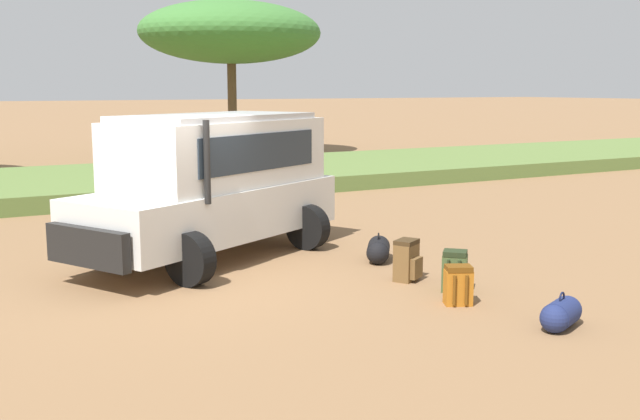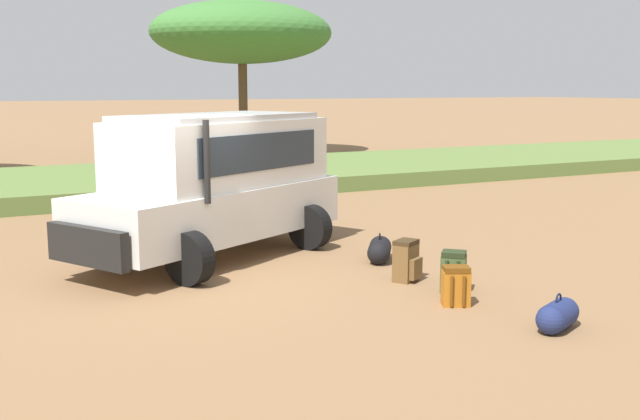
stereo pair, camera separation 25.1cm
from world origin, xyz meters
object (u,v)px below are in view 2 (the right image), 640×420
at_px(safari_vehicle, 215,182).
at_px(backpack_beside_front_wheel, 456,286).
at_px(acacia_tree_right_mid, 242,33).
at_px(backpack_near_rear_wheel, 453,272).
at_px(duffel_bag_low_black_case, 558,315).
at_px(backpack_cluster_center, 407,261).
at_px(duffel_bag_soft_canvas, 380,250).

bearing_deg(safari_vehicle, backpack_beside_front_wheel, -66.51).
distance_m(backpack_beside_front_wheel, acacia_tree_right_mid, 23.88).
bearing_deg(backpack_near_rear_wheel, duffel_bag_low_black_case, -87.77).
xyz_separation_m(duffel_bag_low_black_case, acacia_tree_right_mid, (5.48, 24.00, 4.99)).
bearing_deg(backpack_near_rear_wheel, backpack_cluster_center, 106.87).
bearing_deg(backpack_cluster_center, acacia_tree_right_mid, 74.71).
bearing_deg(backpack_cluster_center, duffel_bag_low_black_case, -83.30).
height_order(safari_vehicle, backpack_near_rear_wheel, safari_vehicle).
height_order(safari_vehicle, acacia_tree_right_mid, acacia_tree_right_mid).
bearing_deg(duffel_bag_soft_canvas, backpack_cluster_center, -104.52).
xyz_separation_m(backpack_near_rear_wheel, duffel_bag_low_black_case, (0.08, -1.94, -0.11)).
distance_m(safari_vehicle, backpack_beside_front_wheel, 4.76).
bearing_deg(backpack_beside_front_wheel, backpack_cluster_center, 84.60).
distance_m(backpack_near_rear_wheel, duffel_bag_low_black_case, 1.94).
distance_m(backpack_near_rear_wheel, acacia_tree_right_mid, 23.27).
relative_size(backpack_cluster_center, duffel_bag_low_black_case, 0.83).
relative_size(backpack_beside_front_wheel, duffel_bag_soft_canvas, 0.65).
bearing_deg(acacia_tree_right_mid, safari_vehicle, -113.00).
bearing_deg(backpack_cluster_center, duffel_bag_soft_canvas, 75.48).
relative_size(safari_vehicle, backpack_near_rear_wheel, 8.94).
relative_size(safari_vehicle, acacia_tree_right_mid, 0.68).
relative_size(backpack_cluster_center, backpack_near_rear_wheel, 1.05).
distance_m(backpack_cluster_center, duffel_bag_soft_canvas, 1.36).
relative_size(duffel_bag_low_black_case, duffel_bag_soft_canvas, 0.92).
xyz_separation_m(safari_vehicle, backpack_cluster_center, (1.98, -2.89, -0.99)).
height_order(backpack_cluster_center, acacia_tree_right_mid, acacia_tree_right_mid).
xyz_separation_m(safari_vehicle, backpack_near_rear_wheel, (2.23, -3.71, -1.00)).
relative_size(backpack_cluster_center, acacia_tree_right_mid, 0.08).
bearing_deg(duffel_bag_low_black_case, acacia_tree_right_mid, 77.13).
relative_size(backpack_near_rear_wheel, duffel_bag_soft_canvas, 0.72).
xyz_separation_m(safari_vehicle, duffel_bag_low_black_case, (2.30, -5.65, -1.12)).
bearing_deg(safari_vehicle, duffel_bag_low_black_case, -67.84).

